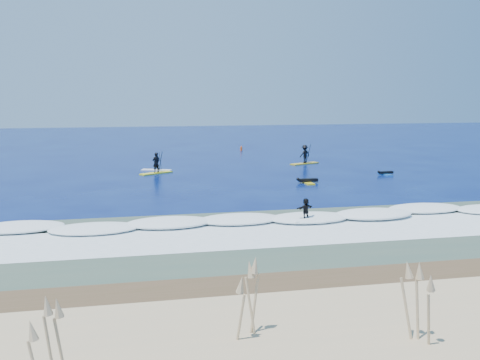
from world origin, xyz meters
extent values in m
plane|color=#030D47|center=(0.00, 0.00, 0.00)|extent=(160.00, 160.00, 0.00)
cube|color=tan|center=(0.00, -27.00, 0.00)|extent=(90.00, 7.00, 2.00)
cube|color=#493922|center=(0.00, -21.50, 0.00)|extent=(90.00, 5.00, 0.08)
cube|color=#394E3E|center=(0.00, -14.00, 0.01)|extent=(90.00, 13.00, 0.01)
cube|color=white|center=(0.00, -10.00, 0.00)|extent=(40.00, 6.00, 0.30)
cube|color=silver|center=(0.00, -13.00, 0.00)|extent=(34.00, 5.00, 0.02)
cube|color=yellow|center=(-6.73, 9.70, 0.05)|extent=(3.11, 2.34, 0.11)
imported|color=black|center=(-6.73, 9.70, 1.02)|extent=(0.79, 0.72, 1.82)
cylinder|color=black|center=(-6.33, 9.95, 0.95)|extent=(0.42, 0.64, 2.12)
cube|color=black|center=(-6.33, 9.95, -0.05)|extent=(0.13, 0.03, 0.32)
cube|color=white|center=(-6.63, 11.61, 0.05)|extent=(2.89, 1.75, 0.09)
imported|color=black|center=(-6.63, 11.61, 0.91)|extent=(0.97, 0.88, 1.63)
cylinder|color=black|center=(-6.24, 11.45, 0.85)|extent=(0.29, 0.62, 1.90)
cube|color=black|center=(-6.24, 11.45, -0.05)|extent=(0.11, 0.03, 0.28)
cube|color=gold|center=(8.70, 13.34, 0.05)|extent=(3.33, 2.04, 0.11)
imported|color=black|center=(8.70, 13.34, 1.05)|extent=(1.39, 1.12, 1.88)
cylinder|color=black|center=(9.15, 13.53, 0.98)|extent=(0.34, 0.71, 2.19)
cube|color=black|center=(9.15, 13.53, -0.05)|extent=(0.13, 0.03, 0.33)
cube|color=gold|center=(5.11, 1.96, 0.05)|extent=(0.65, 2.31, 0.11)
cube|color=black|center=(5.22, 1.96, 0.24)|extent=(1.59, 0.44, 0.26)
sphere|color=black|center=(4.33, 1.94, 0.35)|extent=(0.26, 0.26, 0.26)
cube|color=#175BB1|center=(13.46, 4.80, 0.05)|extent=(0.58, 1.92, 0.09)
cube|color=black|center=(13.55, 4.80, 0.20)|extent=(1.32, 0.39, 0.22)
sphere|color=black|center=(12.81, 4.77, 0.29)|extent=(0.22, 0.22, 0.22)
cube|color=white|center=(0.58, -11.19, 0.20)|extent=(1.85, 1.16, 0.09)
imported|color=black|center=(0.58, -11.19, 0.85)|extent=(1.17, 0.77, 1.21)
cylinder|color=#EC5015|center=(4.87, 27.24, 0.23)|extent=(0.29, 0.29, 0.46)
cone|color=#EC5015|center=(4.87, 27.24, 0.57)|extent=(0.20, 0.20, 0.23)
camera|label=1|loc=(-8.96, -39.19, 7.28)|focal=40.00mm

